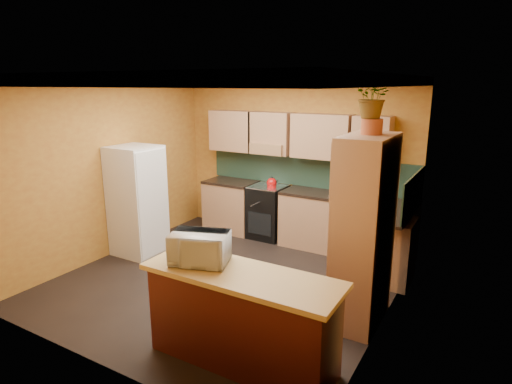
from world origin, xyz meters
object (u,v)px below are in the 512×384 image
at_px(breakfast_bar, 242,321).
at_px(microwave, 199,248).
at_px(base_cabinets_back, 301,218).
at_px(pantry, 364,232).
at_px(stove, 268,212).
at_px(fridge, 137,201).

distance_m(breakfast_bar, microwave, 0.79).
bearing_deg(microwave, breakfast_bar, -19.58).
xyz_separation_m(breakfast_bar, microwave, (-0.47, 0.00, 0.64)).
distance_m(base_cabinets_back, pantry, 2.50).
height_order(breakfast_bar, microwave, microwave).
height_order(base_cabinets_back, stove, stove).
bearing_deg(fridge, breakfast_bar, -28.30).
bearing_deg(microwave, fridge, 127.64).
xyz_separation_m(fridge, breakfast_bar, (2.86, -1.54, -0.41)).
bearing_deg(microwave, stove, 87.58).
distance_m(stove, breakfast_bar, 3.50).
bearing_deg(base_cabinets_back, stove, -180.00).
bearing_deg(fridge, stove, 49.35).
height_order(fridge, microwave, fridge).
xyz_separation_m(stove, breakfast_bar, (1.45, -3.19, -0.02)).
relative_size(breakfast_bar, microwave, 3.30).
distance_m(stove, microwave, 3.39).
distance_m(base_cabinets_back, breakfast_bar, 3.29).
bearing_deg(base_cabinets_back, breakfast_bar, -75.44).
bearing_deg(stove, base_cabinets_back, 0.00).
distance_m(base_cabinets_back, microwave, 3.27).
height_order(stove, breakfast_bar, stove).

